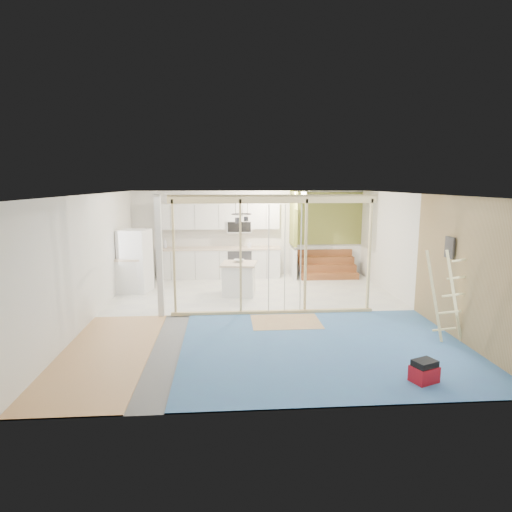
{
  "coord_description": "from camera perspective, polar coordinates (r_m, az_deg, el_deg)",
  "views": [
    {
      "loc": [
        -0.73,
        -8.94,
        2.83
      ],
      "look_at": [
        -0.03,
        0.6,
        1.19
      ],
      "focal_mm": 30.0,
      "sensor_mm": 36.0,
      "label": 1
    }
  ],
  "objects": [
    {
      "name": "floor_overlays",
      "position": [
        9.47,
        0.84,
        -7.6
      ],
      "size": [
        7.0,
        8.0,
        0.03
      ],
      "color": "silver",
      "rests_on": "room"
    },
    {
      "name": "bowl",
      "position": [
        10.89,
        -2.28,
        -0.63
      ],
      "size": [
        0.27,
        0.27,
        0.07
      ],
      "primitive_type": "imported",
      "rotation": [
        0.0,
        0.0,
        -0.02
      ],
      "color": "silver",
      "rests_on": "island"
    },
    {
      "name": "soap_bottle_a",
      "position": [
        12.91,
        -12.06,
        1.68
      ],
      "size": [
        0.11,
        0.11,
        0.28
      ],
      "primitive_type": "imported",
      "rotation": [
        0.0,
        0.0,
        -0.03
      ],
      "color": "silver",
      "rests_on": "base_cabinets"
    },
    {
      "name": "stud_frame",
      "position": [
        9.04,
        -1.28,
        1.94
      ],
      "size": [
        4.66,
        0.14,
        2.6
      ],
      "color": "beige",
      "rests_on": "room"
    },
    {
      "name": "green_partition",
      "position": [
        13.04,
        8.12,
        1.31
      ],
      "size": [
        2.25,
        1.51,
        2.6
      ],
      "color": "olive",
      "rests_on": "room"
    },
    {
      "name": "ladder",
      "position": [
        8.34,
        24.09,
        -4.89
      ],
      "size": [
        0.88,
        0.17,
        1.66
      ],
      "rotation": [
        0.0,
        0.0,
        -0.36
      ],
      "color": "#F2E294",
      "rests_on": "room"
    },
    {
      "name": "base_cabinets",
      "position": [
        12.56,
        -8.15,
        -1.22
      ],
      "size": [
        4.45,
        2.24,
        0.93
      ],
      "color": "white",
      "rests_on": "room"
    },
    {
      "name": "fridge",
      "position": [
        11.53,
        -15.75,
        -0.67
      ],
      "size": [
        0.85,
        0.82,
        1.64
      ],
      "rotation": [
        0.0,
        0.0,
        -0.22
      ],
      "color": "white",
      "rests_on": "room"
    },
    {
      "name": "soap_bottle_b",
      "position": [
        12.71,
        -0.88,
        1.59
      ],
      "size": [
        0.12,
        0.12,
        0.21
      ],
      "primitive_type": "imported",
      "rotation": [
        0.0,
        0.0,
        -0.27
      ],
      "color": "white",
      "rests_on": "base_cabinets"
    },
    {
      "name": "island",
      "position": [
        10.87,
        -2.28,
        -3.11
      ],
      "size": [
        0.98,
        0.98,
        0.84
      ],
      "rotation": [
        0.0,
        0.0,
        -0.16
      ],
      "color": "white",
      "rests_on": "room"
    },
    {
      "name": "ceiling_light",
      "position": [
        12.13,
        5.96,
        8.3
      ],
      "size": [
        0.32,
        0.32,
        0.08
      ],
      "primitive_type": "cylinder",
      "color": "#FFEABF",
      "rests_on": "room"
    },
    {
      "name": "room",
      "position": [
        9.1,
        0.44,
        0.05
      ],
      "size": [
        7.01,
        8.01,
        2.61
      ],
      "color": "slate",
      "rests_on": "ground"
    },
    {
      "name": "upper_cabinets",
      "position": [
        12.8,
        -4.71,
        5.16
      ],
      "size": [
        3.6,
        0.41,
        0.85
      ],
      "color": "white",
      "rests_on": "room"
    },
    {
      "name": "sheathing_panel",
      "position": [
        8.26,
        26.53,
        -1.98
      ],
      "size": [
        0.02,
        4.0,
        2.6
      ],
      "primitive_type": "cube",
      "color": "tan",
      "rests_on": "room"
    },
    {
      "name": "toolbox",
      "position": [
        6.76,
        21.51,
        -14.2
      ],
      "size": [
        0.43,
        0.38,
        0.34
      ],
      "rotation": [
        0.0,
        0.0,
        0.39
      ],
      "color": "maroon",
      "rests_on": "room"
    },
    {
      "name": "pot_rack",
      "position": [
        10.87,
        -1.98,
        5.32
      ],
      "size": [
        0.52,
        0.52,
        0.72
      ],
      "color": "black",
      "rests_on": "room"
    },
    {
      "name": "electrical_panel",
      "position": [
        8.69,
        24.42,
        1.05
      ],
      "size": [
        0.04,
        0.3,
        0.4
      ],
      "primitive_type": "cube",
      "color": "#39393E",
      "rests_on": "room"
    }
  ]
}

